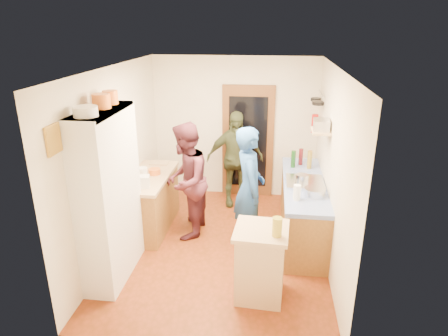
% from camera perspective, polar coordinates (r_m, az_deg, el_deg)
% --- Properties ---
extents(floor, '(3.00, 4.00, 0.02)m').
position_cam_1_polar(floor, '(6.07, -0.43, -11.18)').
color(floor, maroon).
rests_on(floor, ground).
extents(ceiling, '(3.00, 4.00, 0.02)m').
position_cam_1_polar(ceiling, '(5.21, -0.51, 14.22)').
color(ceiling, silver).
rests_on(ceiling, ground).
extents(wall_back, '(3.00, 0.02, 2.60)m').
position_cam_1_polar(wall_back, '(7.42, 1.55, 5.74)').
color(wall_back, silver).
rests_on(wall_back, ground).
extents(wall_front, '(3.00, 0.02, 2.60)m').
position_cam_1_polar(wall_front, '(3.70, -4.55, -9.96)').
color(wall_front, silver).
rests_on(wall_front, ground).
extents(wall_left, '(0.02, 4.00, 2.60)m').
position_cam_1_polar(wall_left, '(5.88, -15.21, 1.12)').
color(wall_left, silver).
rests_on(wall_left, ground).
extents(wall_right, '(0.02, 4.00, 2.60)m').
position_cam_1_polar(wall_right, '(5.53, 15.25, -0.13)').
color(wall_right, silver).
rests_on(wall_right, ground).
extents(door_frame, '(0.95, 0.06, 2.10)m').
position_cam_1_polar(door_frame, '(7.43, 3.42, 3.73)').
color(door_frame, brown).
rests_on(door_frame, ground).
extents(door_glass, '(0.70, 0.02, 1.70)m').
position_cam_1_polar(door_glass, '(7.39, 3.40, 3.66)').
color(door_glass, black).
rests_on(door_glass, door_frame).
extents(hutch_body, '(0.40, 1.20, 2.20)m').
position_cam_1_polar(hutch_body, '(5.19, -16.06, -3.94)').
color(hutch_body, white).
rests_on(hutch_body, ground).
extents(hutch_top_shelf, '(0.40, 1.14, 0.04)m').
position_cam_1_polar(hutch_top_shelf, '(4.87, -17.29, 7.75)').
color(hutch_top_shelf, white).
rests_on(hutch_top_shelf, hutch_body).
extents(plate_stack, '(0.26, 0.26, 0.11)m').
position_cam_1_polar(plate_stack, '(4.53, -19.18, 7.64)').
color(plate_stack, white).
rests_on(plate_stack, hutch_top_shelf).
extents(orange_pot_a, '(0.21, 0.21, 0.17)m').
position_cam_1_polar(orange_pot_a, '(4.90, -17.11, 9.11)').
color(orange_pot_a, orange).
rests_on(orange_pot_a, hutch_top_shelf).
extents(orange_pot_b, '(0.19, 0.19, 0.16)m').
position_cam_1_polar(orange_pot_b, '(5.14, -15.94, 9.69)').
color(orange_pot_b, orange).
rests_on(orange_pot_b, hutch_top_shelf).
extents(left_counter_base, '(0.60, 1.40, 0.85)m').
position_cam_1_polar(left_counter_base, '(6.50, -10.52, -4.98)').
color(left_counter_base, olive).
rests_on(left_counter_base, ground).
extents(left_counter_top, '(0.64, 1.44, 0.05)m').
position_cam_1_polar(left_counter_top, '(6.32, -10.77, -1.29)').
color(left_counter_top, tan).
rests_on(left_counter_top, left_counter_base).
extents(toaster, '(0.26, 0.21, 0.17)m').
position_cam_1_polar(toaster, '(5.86, -11.71, -1.94)').
color(toaster, white).
rests_on(toaster, left_counter_top).
extents(kettle, '(0.16, 0.16, 0.17)m').
position_cam_1_polar(kettle, '(6.21, -11.55, -0.68)').
color(kettle, white).
rests_on(kettle, left_counter_top).
extents(orange_bowl, '(0.19, 0.19, 0.09)m').
position_cam_1_polar(orange_bowl, '(6.35, -9.91, -0.49)').
color(orange_bowl, orange).
rests_on(orange_bowl, left_counter_top).
extents(chopping_board, '(0.31, 0.23, 0.02)m').
position_cam_1_polar(chopping_board, '(6.81, -9.23, 0.74)').
color(chopping_board, tan).
rests_on(chopping_board, left_counter_top).
extents(right_counter_base, '(0.60, 2.20, 0.84)m').
position_cam_1_polar(right_counter_base, '(6.29, 11.12, -5.96)').
color(right_counter_base, olive).
rests_on(right_counter_base, ground).
extents(right_counter_top, '(0.62, 2.22, 0.06)m').
position_cam_1_polar(right_counter_top, '(6.11, 11.40, -2.17)').
color(right_counter_top, '#0B2FA7').
rests_on(right_counter_top, right_counter_base).
extents(hob, '(0.55, 0.58, 0.04)m').
position_cam_1_polar(hob, '(6.02, 11.48, -1.99)').
color(hob, silver).
rests_on(hob, right_counter_top).
extents(pot_on_hob, '(0.18, 0.18, 0.12)m').
position_cam_1_polar(pot_on_hob, '(5.94, 11.09, -1.46)').
color(pot_on_hob, silver).
rests_on(pot_on_hob, hob).
extents(bottle_a, '(0.09, 0.09, 0.28)m').
position_cam_1_polar(bottle_a, '(6.61, 9.87, 1.27)').
color(bottle_a, '#143F14').
rests_on(bottle_a, right_counter_top).
extents(bottle_b, '(0.09, 0.09, 0.27)m').
position_cam_1_polar(bottle_b, '(6.76, 10.91, 1.58)').
color(bottle_b, '#591419').
rests_on(bottle_b, right_counter_top).
extents(bottle_c, '(0.08, 0.08, 0.30)m').
position_cam_1_polar(bottle_c, '(6.61, 12.13, 1.18)').
color(bottle_c, olive).
rests_on(bottle_c, right_counter_top).
extents(paper_towel, '(0.12, 0.12, 0.21)m').
position_cam_1_polar(paper_towel, '(5.43, 10.38, -3.46)').
color(paper_towel, white).
rests_on(paper_towel, right_counter_top).
extents(mixing_bowl, '(0.32, 0.32, 0.11)m').
position_cam_1_polar(mixing_bowl, '(5.62, 12.82, -3.36)').
color(mixing_bowl, silver).
rests_on(mixing_bowl, right_counter_top).
extents(island_base, '(0.58, 0.58, 0.86)m').
position_cam_1_polar(island_base, '(4.91, 5.20, -13.58)').
color(island_base, tan).
rests_on(island_base, ground).
extents(island_top, '(0.66, 0.66, 0.05)m').
position_cam_1_polar(island_top, '(4.67, 5.38, -8.94)').
color(island_top, tan).
rests_on(island_top, island_base).
extents(cutting_board, '(0.37, 0.30, 0.02)m').
position_cam_1_polar(cutting_board, '(4.72, 4.83, -8.50)').
color(cutting_board, white).
rests_on(cutting_board, island_top).
extents(oil_jar, '(0.12, 0.12, 0.22)m').
position_cam_1_polar(oil_jar, '(4.49, 7.60, -8.33)').
color(oil_jar, '#AD9E2D').
rests_on(oil_jar, island_top).
extents(pan_rail, '(0.02, 0.65, 0.02)m').
position_cam_1_polar(pan_rail, '(6.80, 13.74, 10.31)').
color(pan_rail, silver).
rests_on(pan_rail, wall_right).
extents(pan_hang_a, '(0.18, 0.18, 0.05)m').
position_cam_1_polar(pan_hang_a, '(6.65, 13.29, 8.99)').
color(pan_hang_a, black).
rests_on(pan_hang_a, pan_rail).
extents(pan_hang_b, '(0.16, 0.16, 0.05)m').
position_cam_1_polar(pan_hang_b, '(6.84, 13.11, 9.15)').
color(pan_hang_b, black).
rests_on(pan_hang_b, pan_rail).
extents(pan_hang_c, '(0.17, 0.17, 0.05)m').
position_cam_1_polar(pan_hang_c, '(7.04, 12.96, 9.54)').
color(pan_hang_c, black).
rests_on(pan_hang_c, pan_rail).
extents(wall_shelf, '(0.26, 0.42, 0.03)m').
position_cam_1_polar(wall_shelf, '(5.82, 13.67, 5.16)').
color(wall_shelf, tan).
rests_on(wall_shelf, wall_right).
extents(radio, '(0.24, 0.31, 0.15)m').
position_cam_1_polar(radio, '(5.80, 13.74, 6.02)').
color(radio, silver).
rests_on(radio, wall_shelf).
extents(ext_bracket, '(0.06, 0.10, 0.04)m').
position_cam_1_polar(ext_bracket, '(7.09, 13.27, 5.78)').
color(ext_bracket, black).
rests_on(ext_bracket, wall_right).
extents(fire_extinguisher, '(0.11, 0.11, 0.32)m').
position_cam_1_polar(fire_extinguisher, '(7.08, 12.82, 6.20)').
color(fire_extinguisher, red).
rests_on(fire_extinguisher, wall_right).
extents(picture_frame, '(0.03, 0.25, 0.30)m').
position_cam_1_polar(picture_frame, '(4.33, -23.21, 3.76)').
color(picture_frame, gold).
rests_on(picture_frame, wall_left).
extents(person_hob, '(0.55, 0.73, 1.81)m').
position_cam_1_polar(person_hob, '(5.72, 4.01, -2.98)').
color(person_hob, '#214A8E').
rests_on(person_hob, ground).
extents(person_left, '(0.71, 0.89, 1.79)m').
position_cam_1_polar(person_left, '(6.07, -5.08, -1.74)').
color(person_left, '#4B1F29').
rests_on(person_left, ground).
extents(person_back, '(1.08, 0.63, 1.73)m').
position_cam_1_polar(person_back, '(7.07, 1.69, 1.31)').
color(person_back, '#363E24').
rests_on(person_back, ground).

